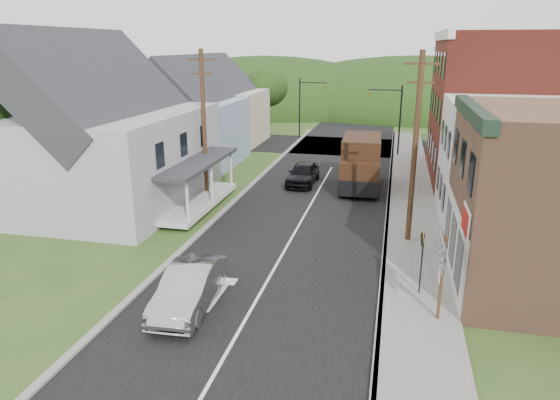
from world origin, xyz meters
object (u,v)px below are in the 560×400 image
Objects in this scene: route_sign_cluster at (442,265)px; silver_sedan at (189,288)px; delivery_van at (361,163)px; warning_sign at (422,253)px; dark_sedan at (303,174)px.

silver_sedan is at bearing -174.29° from route_sign_cluster.
delivery_van reaches higher than route_sign_cluster.
route_sign_cluster is at bearing 2.57° from silver_sedan.
warning_sign is at bearing 105.96° from route_sign_cluster.
silver_sedan is 8.86m from route_sign_cluster.
silver_sedan is 17.57m from dark_sedan.
silver_sedan is at bearing -166.63° from warning_sign.
delivery_van is (3.90, -0.09, 0.97)m from dark_sedan.
silver_sedan is 18.14m from delivery_van.
route_sign_cluster is at bearing -78.88° from delivery_van.
silver_sedan is at bearing -91.75° from dark_sedan.
warning_sign is at bearing -62.63° from dark_sedan.
delivery_van is at bearing 102.51° from route_sign_cluster.
warning_sign is at bearing -79.32° from delivery_van.
delivery_van reaches higher than warning_sign.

